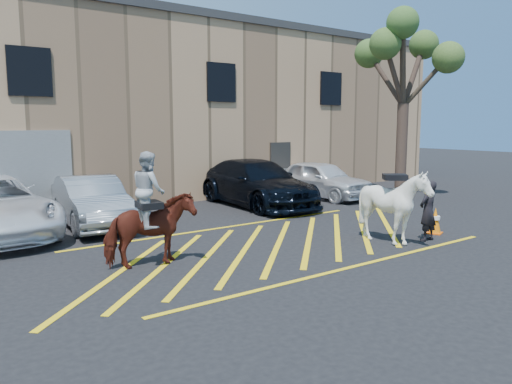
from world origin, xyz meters
TOP-DOWN VIEW (x-y plane):
  - ground at (0.00, 0.00)m, footprint 90.00×90.00m
  - car_silver_sedan at (-3.03, 4.66)m, footprint 2.01×4.62m
  - car_blue_suv at (3.12, 4.81)m, footprint 2.71×5.91m
  - car_white_suv at (6.37, 4.81)m, footprint 2.16×4.59m
  - handler at (3.34, -2.30)m, footprint 0.59×0.40m
  - warehouse at (-0.01, 11.99)m, footprint 32.42×10.20m
  - hatching_zone at (-0.00, -0.30)m, footprint 12.60×5.12m
  - mounted_bay at (-3.42, -0.20)m, footprint 1.94×1.05m
  - saddled_white at (2.38, -1.97)m, footprint 2.29×2.31m
  - traffic_cone at (4.26, -1.92)m, footprint 0.49×0.49m
  - tree at (8.94, 2.86)m, footprint 3.99×4.37m

SIDE VIEW (x-z plane):
  - ground at x=0.00m, z-range 0.00..0.00m
  - hatching_zone at x=0.00m, z-range 0.00..0.01m
  - traffic_cone at x=4.26m, z-range 0.00..0.73m
  - car_silver_sedan at x=-3.03m, z-range 0.00..1.48m
  - car_white_suv at x=6.37m, z-range 0.00..1.52m
  - handler at x=3.34m, z-range 0.00..1.57m
  - car_blue_suv at x=3.12m, z-range 0.00..1.68m
  - saddled_white at x=2.38m, z-range 0.01..1.91m
  - mounted_bay at x=-3.42m, z-range -0.24..2.22m
  - warehouse at x=-0.01m, z-range 0.00..7.30m
  - tree at x=8.94m, z-range 2.04..9.35m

